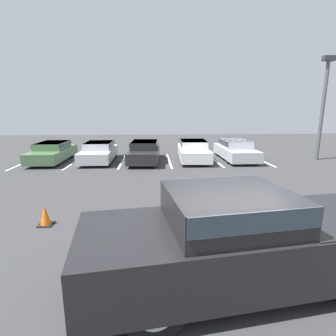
# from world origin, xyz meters

# --- Properties ---
(ground_plane) EXTENTS (60.00, 60.00, 0.00)m
(ground_plane) POSITION_xyz_m (0.00, 0.00, 0.00)
(ground_plane) COLOR #38383A
(stall_stripe_a) EXTENTS (0.12, 4.70, 0.01)m
(stall_stripe_a) POSITION_xyz_m (-9.32, 11.84, 0.00)
(stall_stripe_a) COLOR white
(stall_stripe_a) RESTS_ON ground_plane
(stall_stripe_b) EXTENTS (0.12, 4.70, 0.01)m
(stall_stripe_b) POSITION_xyz_m (-6.37, 11.84, 0.00)
(stall_stripe_b) COLOR white
(stall_stripe_b) RESTS_ON ground_plane
(stall_stripe_c) EXTENTS (0.12, 4.70, 0.01)m
(stall_stripe_c) POSITION_xyz_m (-3.42, 11.84, 0.00)
(stall_stripe_c) COLOR white
(stall_stripe_c) RESTS_ON ground_plane
(stall_stripe_d) EXTENTS (0.12, 4.70, 0.01)m
(stall_stripe_d) POSITION_xyz_m (-0.47, 11.84, 0.00)
(stall_stripe_d) COLOR white
(stall_stripe_d) RESTS_ON ground_plane
(stall_stripe_e) EXTENTS (0.12, 4.70, 0.01)m
(stall_stripe_e) POSITION_xyz_m (2.48, 11.84, 0.00)
(stall_stripe_e) COLOR white
(stall_stripe_e) RESTS_ON ground_plane
(stall_stripe_f) EXTENTS (0.12, 4.70, 0.01)m
(stall_stripe_f) POSITION_xyz_m (5.43, 11.84, 0.00)
(stall_stripe_f) COLOR white
(stall_stripe_f) RESTS_ON ground_plane
(pickup_truck) EXTENTS (5.99, 2.83, 1.81)m
(pickup_truck) POSITION_xyz_m (0.07, -0.27, 0.92)
(pickup_truck) COLOR black
(pickup_truck) RESTS_ON ground_plane
(parked_sedan_a) EXTENTS (1.79, 4.71, 1.20)m
(parked_sedan_a) POSITION_xyz_m (-7.74, 12.10, 0.64)
(parked_sedan_a) COLOR #4C6B47
(parked_sedan_a) RESTS_ON ground_plane
(parked_sedan_b) EXTENTS (1.80, 4.36, 1.21)m
(parked_sedan_b) POSITION_xyz_m (-4.85, 11.93, 0.64)
(parked_sedan_b) COLOR #B7BABF
(parked_sedan_b) RESTS_ON ground_plane
(parked_sedan_c) EXTENTS (1.98, 4.64, 1.27)m
(parked_sedan_c) POSITION_xyz_m (-2.01, 11.67, 0.67)
(parked_sedan_c) COLOR #232326
(parked_sedan_c) RESTS_ON ground_plane
(parked_sedan_d) EXTENTS (2.05, 4.54, 1.28)m
(parked_sedan_d) POSITION_xyz_m (1.08, 11.87, 0.68)
(parked_sedan_d) COLOR silver
(parked_sedan_d) RESTS_ON ground_plane
(parked_sedan_e) EXTENTS (1.86, 4.74, 1.25)m
(parked_sedan_e) POSITION_xyz_m (3.87, 12.05, 0.66)
(parked_sedan_e) COLOR #B7BABF
(parked_sedan_e) RESTS_ON ground_plane
(light_post) EXTENTS (0.70, 0.36, 6.35)m
(light_post) POSITION_xyz_m (9.16, 11.65, 3.68)
(light_post) COLOR #515156
(light_post) RESTS_ON ground_plane
(traffic_cone) EXTENTS (0.40, 0.40, 0.59)m
(traffic_cone) POSITION_xyz_m (-4.56, 2.53, 0.27)
(traffic_cone) COLOR black
(traffic_cone) RESTS_ON ground_plane
(wheel_stop_curb) EXTENTS (1.64, 0.20, 0.14)m
(wheel_stop_curb) POSITION_xyz_m (3.87, 14.62, 0.07)
(wheel_stop_curb) COLOR #B7B2A8
(wheel_stop_curb) RESTS_ON ground_plane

